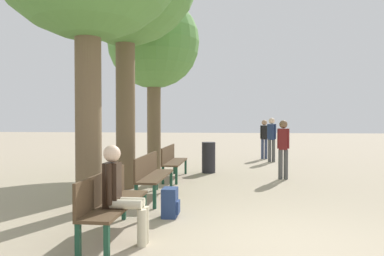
{
  "coord_description": "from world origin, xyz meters",
  "views": [
    {
      "loc": [
        -0.53,
        -4.93,
        1.64
      ],
      "look_at": [
        -1.6,
        4.49,
        1.41
      ],
      "focal_mm": 35.0,
      "sensor_mm": 36.0,
      "label": 1
    }
  ],
  "objects_px": {
    "backpack": "(170,203)",
    "pedestrian_mid": "(283,146)",
    "trash_bin": "(209,157)",
    "tree_row_2": "(154,44)",
    "pedestrian_near": "(264,137)",
    "bench_row_1": "(151,172)",
    "bench_row_0": "(111,198)",
    "pedestrian_far": "(272,137)",
    "bench_row_2": "(172,159)",
    "person_seated": "(121,191)"
  },
  "relations": [
    {
      "from": "pedestrian_near",
      "to": "pedestrian_mid",
      "type": "height_order",
      "value": "pedestrian_mid"
    },
    {
      "from": "backpack",
      "to": "pedestrian_mid",
      "type": "bearing_deg",
      "value": 60.58
    },
    {
      "from": "pedestrian_mid",
      "to": "tree_row_2",
      "type": "bearing_deg",
      "value": 160.12
    },
    {
      "from": "bench_row_2",
      "to": "pedestrian_mid",
      "type": "height_order",
      "value": "pedestrian_mid"
    },
    {
      "from": "trash_bin",
      "to": "tree_row_2",
      "type": "bearing_deg",
      "value": 167.64
    },
    {
      "from": "tree_row_2",
      "to": "person_seated",
      "type": "relative_size",
      "value": 4.27
    },
    {
      "from": "bench_row_0",
      "to": "bench_row_1",
      "type": "distance_m",
      "value": 2.57
    },
    {
      "from": "person_seated",
      "to": "bench_row_2",
      "type": "bearing_deg",
      "value": 92.42
    },
    {
      "from": "bench_row_0",
      "to": "pedestrian_near",
      "type": "relative_size",
      "value": 1.17
    },
    {
      "from": "bench_row_2",
      "to": "person_seated",
      "type": "height_order",
      "value": "person_seated"
    },
    {
      "from": "pedestrian_mid",
      "to": "backpack",
      "type": "bearing_deg",
      "value": -119.42
    },
    {
      "from": "bench_row_0",
      "to": "bench_row_2",
      "type": "xyz_separation_m",
      "value": [
        0.0,
        5.15,
        0.0
      ]
    },
    {
      "from": "pedestrian_mid",
      "to": "pedestrian_far",
      "type": "xyz_separation_m",
      "value": [
        0.09,
        4.14,
        0.05
      ]
    },
    {
      "from": "person_seated",
      "to": "tree_row_2",
      "type": "bearing_deg",
      "value": 98.81
    },
    {
      "from": "bench_row_1",
      "to": "bench_row_0",
      "type": "bearing_deg",
      "value": -90.0
    },
    {
      "from": "pedestrian_mid",
      "to": "pedestrian_far",
      "type": "relative_size",
      "value": 0.95
    },
    {
      "from": "bench_row_0",
      "to": "backpack",
      "type": "xyz_separation_m",
      "value": [
        0.64,
        1.14,
        -0.3
      ]
    },
    {
      "from": "bench_row_2",
      "to": "pedestrian_near",
      "type": "height_order",
      "value": "pedestrian_near"
    },
    {
      "from": "trash_bin",
      "to": "pedestrian_mid",
      "type": "bearing_deg",
      "value": -25.75
    },
    {
      "from": "bench_row_1",
      "to": "pedestrian_far",
      "type": "height_order",
      "value": "pedestrian_far"
    },
    {
      "from": "backpack",
      "to": "bench_row_2",
      "type": "bearing_deg",
      "value": 99.1
    },
    {
      "from": "bench_row_2",
      "to": "backpack",
      "type": "xyz_separation_m",
      "value": [
        0.64,
        -4.01,
        -0.3
      ]
    },
    {
      "from": "backpack",
      "to": "trash_bin",
      "type": "xyz_separation_m",
      "value": [
        0.28,
        5.25,
        0.23
      ]
    },
    {
      "from": "pedestrian_near",
      "to": "trash_bin",
      "type": "relative_size",
      "value": 1.72
    },
    {
      "from": "bench_row_0",
      "to": "pedestrian_far",
      "type": "height_order",
      "value": "pedestrian_far"
    },
    {
      "from": "bench_row_1",
      "to": "backpack",
      "type": "distance_m",
      "value": 1.6
    },
    {
      "from": "person_seated",
      "to": "backpack",
      "type": "relative_size",
      "value": 2.67
    },
    {
      "from": "tree_row_2",
      "to": "pedestrian_far",
      "type": "bearing_deg",
      "value": 34.51
    },
    {
      "from": "pedestrian_near",
      "to": "pedestrian_far",
      "type": "distance_m",
      "value": 1.08
    },
    {
      "from": "pedestrian_near",
      "to": "pedestrian_mid",
      "type": "distance_m",
      "value": 5.2
    },
    {
      "from": "bench_row_2",
      "to": "bench_row_0",
      "type": "bearing_deg",
      "value": -90.0
    },
    {
      "from": "tree_row_2",
      "to": "backpack",
      "type": "xyz_separation_m",
      "value": [
        1.5,
        -5.64,
        -3.79
      ]
    },
    {
      "from": "bench_row_1",
      "to": "backpack",
      "type": "relative_size",
      "value": 3.86
    },
    {
      "from": "bench_row_1",
      "to": "pedestrian_near",
      "type": "height_order",
      "value": "pedestrian_near"
    },
    {
      "from": "tree_row_2",
      "to": "trash_bin",
      "type": "xyz_separation_m",
      "value": [
        1.78,
        -0.39,
        -3.56
      ]
    },
    {
      "from": "bench_row_2",
      "to": "pedestrian_near",
      "type": "bearing_deg",
      "value": 61.66
    },
    {
      "from": "pedestrian_far",
      "to": "bench_row_1",
      "type": "bearing_deg",
      "value": -114.21
    },
    {
      "from": "bench_row_2",
      "to": "tree_row_2",
      "type": "bearing_deg",
      "value": 117.88
    },
    {
      "from": "pedestrian_near",
      "to": "pedestrian_mid",
      "type": "bearing_deg",
      "value": -88.86
    },
    {
      "from": "tree_row_2",
      "to": "bench_row_1",
      "type": "bearing_deg",
      "value": -78.42
    },
    {
      "from": "backpack",
      "to": "bench_row_0",
      "type": "bearing_deg",
      "value": -119.4
    },
    {
      "from": "bench_row_1",
      "to": "person_seated",
      "type": "xyz_separation_m",
      "value": [
        0.23,
        -2.83,
        0.16
      ]
    },
    {
      "from": "bench_row_0",
      "to": "pedestrian_far",
      "type": "relative_size",
      "value": 1.12
    },
    {
      "from": "bench_row_1",
      "to": "trash_bin",
      "type": "relative_size",
      "value": 2.01
    },
    {
      "from": "backpack",
      "to": "pedestrian_near",
      "type": "bearing_deg",
      "value": 76.4
    },
    {
      "from": "bench_row_1",
      "to": "pedestrian_near",
      "type": "xyz_separation_m",
      "value": [
        2.92,
        8.0,
        0.38
      ]
    },
    {
      "from": "bench_row_0",
      "to": "pedestrian_far",
      "type": "bearing_deg",
      "value": 71.85
    },
    {
      "from": "pedestrian_mid",
      "to": "bench_row_1",
      "type": "bearing_deg",
      "value": -137.29
    },
    {
      "from": "bench_row_0",
      "to": "trash_bin",
      "type": "xyz_separation_m",
      "value": [
        0.92,
        6.38,
        -0.07
      ]
    },
    {
      "from": "backpack",
      "to": "trash_bin",
      "type": "distance_m",
      "value": 5.26
    }
  ]
}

